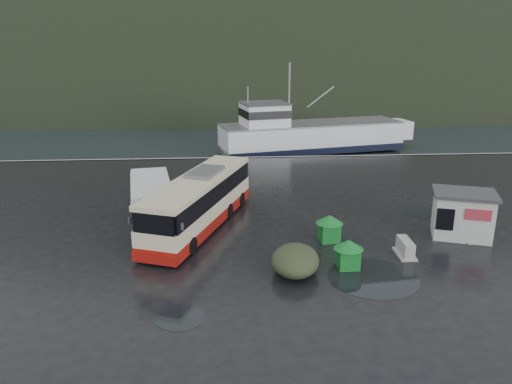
{
  "coord_description": "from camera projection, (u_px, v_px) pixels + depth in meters",
  "views": [
    {
      "loc": [
        -2.85,
        -24.06,
        10.44
      ],
      "look_at": [
        -0.94,
        3.97,
        1.7
      ],
      "focal_mm": 35.0,
      "sensor_mm": 36.0,
      "label": 1
    }
  ],
  "objects": [
    {
      "name": "coach_bus",
      "position": [
        200.0,
        227.0,
        28.72
      ],
      "size": [
        6.61,
        11.47,
        3.16
      ],
      "primitive_type": null,
      "rotation": [
        0.0,
        0.0,
        -0.36
      ],
      "color": "beige",
      "rests_on": "ground"
    },
    {
      "name": "harbor_water",
      "position": [
        232.0,
        79.0,
        131.0
      ],
      "size": [
        300.0,
        180.0,
        0.02
      ],
      "primitive_type": "cube",
      "color": "black",
      "rests_on": "ground"
    },
    {
      "name": "dome_tent",
      "position": [
        295.0,
        272.0,
        23.15
      ],
      "size": [
        2.72,
        3.43,
        1.21
      ],
      "primitive_type": null,
      "rotation": [
        0.0,
        0.0,
        -0.18
      ],
      "color": "#303922",
      "rests_on": "ground"
    },
    {
      "name": "waste_bin_left",
      "position": [
        347.0,
        267.0,
        23.63
      ],
      "size": [
        1.04,
        1.04,
        1.41
      ],
      "primitive_type": null,
      "rotation": [
        0.0,
        0.0,
        0.03
      ],
      "color": "#136C24",
      "rests_on": "ground"
    },
    {
      "name": "jersey_barrier_b",
      "position": [
        471.0,
        239.0,
        26.96
      ],
      "size": [
        1.05,
        1.71,
        0.8
      ],
      "primitive_type": null,
      "rotation": [
        0.0,
        0.0,
        -0.17
      ],
      "color": "#999993",
      "rests_on": "ground"
    },
    {
      "name": "waste_bin_right",
      "position": [
        329.0,
        241.0,
        26.75
      ],
      "size": [
        1.15,
        1.15,
        1.45
      ],
      "primitive_type": null,
      "rotation": [
        0.0,
        0.0,
        0.11
      ],
      "color": "#136C24",
      "rests_on": "ground"
    },
    {
      "name": "ticket_kiosk",
      "position": [
        460.0,
        236.0,
        27.37
      ],
      "size": [
        3.86,
        3.37,
        2.53
      ],
      "primitive_type": null,
      "rotation": [
        0.0,
        0.0,
        -0.33
      ],
      "color": "#B8B8B3",
      "rests_on": "ground"
    },
    {
      "name": "jersey_barrier_a",
      "position": [
        405.0,
        255.0,
        24.99
      ],
      "size": [
        0.87,
        1.66,
        0.81
      ],
      "primitive_type": null,
      "rotation": [
        0.0,
        0.0,
        -0.04
      ],
      "color": "#999993",
      "rests_on": "ground"
    },
    {
      "name": "puddles",
      "position": [
        367.0,
        262.0,
        24.14
      ],
      "size": [
        16.63,
        13.35,
        0.01
      ],
      "color": "black",
      "rests_on": "ground"
    },
    {
      "name": "fishing_trawler",
      "position": [
        311.0,
        139.0,
        53.57
      ],
      "size": [
        23.6,
        10.04,
        9.22
      ],
      "primitive_type": null,
      "rotation": [
        0.0,
        0.0,
        0.22
      ],
      "color": "silver",
      "rests_on": "ground"
    },
    {
      "name": "headland",
      "position": [
        245.0,
        58.0,
        265.02
      ],
      "size": [
        780.0,
        540.0,
        570.0
      ],
      "primitive_type": "ellipsoid",
      "color": "black",
      "rests_on": "ground"
    },
    {
      "name": "white_van",
      "position": [
        154.0,
        228.0,
        28.52
      ],
      "size": [
        3.43,
        7.02,
        2.82
      ],
      "primitive_type": null,
      "rotation": [
        0.0,
        0.0,
        0.17
      ],
      "color": "silver",
      "rests_on": "ground"
    },
    {
      "name": "quay_edge",
      "position": [
        254.0,
        157.0,
        45.26
      ],
      "size": [
        160.0,
        0.6,
        1.5
      ],
      "primitive_type": "cube",
      "color": "#999993",
      "rests_on": "ground"
    },
    {
      "name": "ground",
      "position": [
        279.0,
        245.0,
        26.21
      ],
      "size": [
        160.0,
        160.0,
        0.0
      ],
      "primitive_type": "plane",
      "color": "black",
      "rests_on": "ground"
    }
  ]
}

